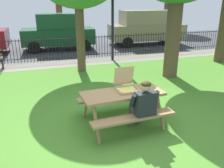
% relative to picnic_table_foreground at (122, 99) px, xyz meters
% --- Properties ---
extents(ground, '(28.00, 10.58, 0.02)m').
position_rel_picnic_table_foreground_xyz_m(ground, '(-0.13, 1.27, -0.61)').
color(ground, '#4F8A2D').
extents(cobblestone_walkway, '(28.00, 1.40, 0.01)m').
position_rel_picnic_table_foreground_xyz_m(cobblestone_walkway, '(-0.13, 5.86, -0.60)').
color(cobblestone_walkway, gray).
extents(street_asphalt, '(28.00, 6.90, 0.01)m').
position_rel_picnic_table_foreground_xyz_m(street_asphalt, '(-0.13, 10.02, -0.60)').
color(street_asphalt, '#424247').
extents(picnic_table_foreground, '(1.88, 1.57, 0.79)m').
position_rel_picnic_table_foreground_xyz_m(picnic_table_foreground, '(0.00, 0.00, 0.00)').
color(picnic_table_foreground, '#98744A').
rests_on(picnic_table_foreground, ground).
extents(pizza_box_open, '(0.46, 0.53, 0.51)m').
position_rel_picnic_table_foreground_xyz_m(pizza_box_open, '(0.13, 0.11, 0.27)').
color(pizza_box_open, tan).
rests_on(pizza_box_open, picnic_table_foreground).
extents(adult_at_table, '(0.62, 0.61, 1.19)m').
position_rel_picnic_table_foreground_xyz_m(adult_at_table, '(0.27, -0.49, 0.06)').
color(adult_at_table, '#484848').
rests_on(adult_at_table, ground).
extents(iron_fence_streetside, '(20.18, 0.03, 1.07)m').
position_rel_picnic_table_foreground_xyz_m(iron_fence_streetside, '(-0.13, 6.56, -0.05)').
color(iron_fence_streetside, black).
rests_on(iron_fence_streetside, ground).
extents(lamp_post_walkway, '(0.28, 0.28, 4.35)m').
position_rel_picnic_table_foreground_xyz_m(lamp_post_walkway, '(1.65, 5.82, 2.04)').
color(lamp_post_walkway, black).
rests_on(lamp_post_walkway, ground).
extents(parked_car_left, '(4.00, 2.02, 1.98)m').
position_rel_picnic_table_foreground_xyz_m(parked_car_left, '(-0.48, 9.09, 0.41)').
color(parked_car_left, '#174627').
rests_on(parked_car_left, ground).
extents(parked_car_center, '(4.67, 2.09, 2.08)m').
position_rel_picnic_table_foreground_xyz_m(parked_car_center, '(4.95, 9.09, 0.50)').
color(parked_car_center, '#948461').
rests_on(parked_car_center, ground).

